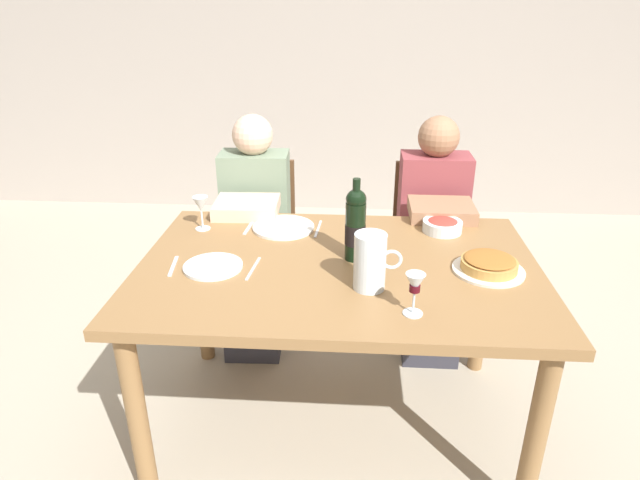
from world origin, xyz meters
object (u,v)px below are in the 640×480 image
wine_glass_left_diner (201,206)px  chair_right (427,234)px  wine_glass_right_diner (415,286)px  chair_left (261,231)px  dinner_plate_left_setting (213,266)px  wine_bottle (355,225)px  water_pitcher (370,265)px  dining_table (338,285)px  salad_bowl (442,225)px  dinner_plate_right_setting (283,227)px  baked_tart (489,265)px  diner_right (434,231)px  diner_left (254,228)px

wine_glass_left_diner → chair_right: bearing=30.6°
wine_glass_right_diner → chair_left: bearing=119.7°
wine_glass_left_diner → dinner_plate_left_setting: bearing=-69.5°
wine_bottle → water_pitcher: size_ratio=1.59×
wine_glass_right_diner → chair_right: bearing=80.8°
wine_bottle → chair_right: wine_bottle is taller
dining_table → salad_bowl: 0.56m
chair_left → wine_glass_left_diner: bearing=74.5°
dinner_plate_left_setting → dinner_plate_right_setting: (0.21, 0.39, 0.00)m
wine_bottle → baked_tart: (0.49, -0.07, -0.11)m
water_pitcher → chair_right: water_pitcher is taller
dinner_plate_left_setting → diner_right: bearing=39.1°
dinner_plate_right_setting → diner_left: (-0.20, 0.33, -0.15)m
wine_bottle → wine_glass_right_diner: bearing=-63.9°
wine_bottle → diner_right: diner_right is taller
wine_glass_left_diner → wine_glass_right_diner: size_ratio=1.03×
dining_table → water_pitcher: (0.11, -0.18, 0.18)m
salad_bowl → wine_glass_left_diner: size_ratio=1.13×
diner_left → chair_right: bearing=-166.0°
salad_bowl → diner_right: 0.38m
wine_glass_left_diner → diner_left: (0.15, 0.36, -0.25)m
dining_table → diner_left: diner_left is taller
wine_glass_right_diner → diner_left: diner_left is taller
wine_glass_right_diner → dinner_plate_right_setting: (-0.50, 0.66, -0.10)m
wine_glass_right_diner → diner_right: diner_right is taller
diner_left → diner_right: same height
dinner_plate_right_setting → salad_bowl: bearing=1.2°
water_pitcher → wine_glass_right_diner: (0.13, -0.16, 0.01)m
dining_table → chair_right: 1.03m
dinner_plate_right_setting → diner_left: size_ratio=0.23×
baked_tart → wine_glass_right_diner: wine_glass_right_diner is taller
baked_tart → salad_bowl: size_ratio=1.56×
wine_bottle → baked_tart: wine_bottle is taller
dining_table → wine_glass_right_diner: bearing=-53.6°
baked_tart → wine_glass_left_diner: wine_glass_left_diner is taller
dining_table → dinner_plate_right_setting: 0.42m
dinner_plate_left_setting → chair_left: size_ratio=0.25×
baked_tart → dinner_plate_left_setting: 1.01m
baked_tart → dining_table: bearing=177.2°
dining_table → dinner_plate_left_setting: bearing=-171.9°
wine_glass_left_diner → salad_bowl: bearing=2.4°
wine_bottle → salad_bowl: (0.37, 0.29, -0.11)m
baked_tart → salad_bowl: bearing=108.0°
water_pitcher → diner_right: 0.95m
salad_bowl → wine_glass_right_diner: bearing=-105.2°
diner_right → chair_left: bearing=-13.2°
wine_bottle → chair_left: wine_bottle is taller
wine_glass_right_diner → baked_tart: bearing=45.8°
water_pitcher → chair_right: bearing=72.8°
salad_bowl → chair_left: bearing=147.9°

